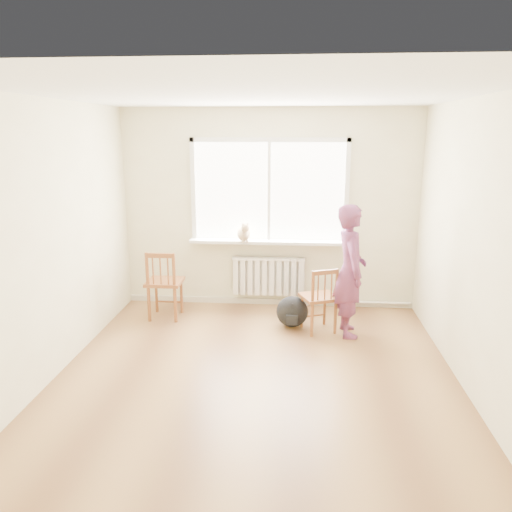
% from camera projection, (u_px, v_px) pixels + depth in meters
% --- Properties ---
extents(floor, '(4.50, 4.50, 0.00)m').
position_uv_depth(floor, '(255.00, 380.00, 4.93)').
color(floor, '#9C6F40').
rests_on(floor, ground).
extents(ceiling, '(4.50, 4.50, 0.00)m').
position_uv_depth(ceiling, '(255.00, 94.00, 4.28)').
color(ceiling, white).
rests_on(ceiling, back_wall).
extents(back_wall, '(4.00, 0.01, 2.70)m').
position_uv_depth(back_wall, '(269.00, 210.00, 6.78)').
color(back_wall, '#EEE8BE').
rests_on(back_wall, ground).
extents(window, '(2.12, 0.05, 1.42)m').
position_uv_depth(window, '(269.00, 187.00, 6.68)').
color(window, white).
rests_on(window, back_wall).
extents(windowsill, '(2.15, 0.22, 0.04)m').
position_uv_depth(windowsill, '(269.00, 242.00, 6.78)').
color(windowsill, white).
rests_on(windowsill, back_wall).
extents(radiator, '(1.00, 0.12, 0.55)m').
position_uv_depth(radiator, '(268.00, 276.00, 6.91)').
color(radiator, white).
rests_on(radiator, back_wall).
extents(heating_pipe, '(1.40, 0.04, 0.04)m').
position_uv_depth(heating_pipe, '(358.00, 302.00, 6.93)').
color(heating_pipe, silver).
rests_on(heating_pipe, back_wall).
extents(baseboard, '(4.00, 0.03, 0.08)m').
position_uv_depth(baseboard, '(269.00, 301.00, 7.08)').
color(baseboard, beige).
rests_on(baseboard, ground).
extents(chair_left, '(0.45, 0.43, 0.91)m').
position_uv_depth(chair_left, '(164.00, 285.00, 6.45)').
color(chair_left, brown).
rests_on(chair_left, floor).
extents(chair_right, '(0.52, 0.51, 0.81)m').
position_uv_depth(chair_right, '(321.00, 300.00, 6.02)').
color(chair_right, brown).
rests_on(chair_right, floor).
extents(person, '(0.44, 0.61, 1.58)m').
position_uv_depth(person, '(350.00, 271.00, 5.88)').
color(person, '#BF3F48').
rests_on(person, floor).
extents(cat, '(0.25, 0.41, 0.28)m').
position_uv_depth(cat, '(244.00, 233.00, 6.69)').
color(cat, beige).
rests_on(cat, windowsill).
extents(backpack, '(0.45, 0.38, 0.40)m').
position_uv_depth(backpack, '(292.00, 312.00, 6.23)').
color(backpack, black).
rests_on(backpack, floor).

